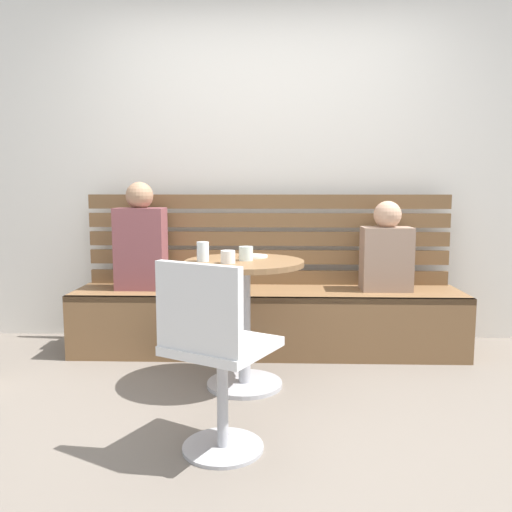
# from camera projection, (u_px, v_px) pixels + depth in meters

# --- Properties ---
(ground) EXTENTS (8.00, 8.00, 0.00)m
(ground) POSITION_uv_depth(u_px,v_px,m) (265.00, 428.00, 2.51)
(ground) COLOR #70665B
(back_wall) EXTENTS (5.20, 0.10, 2.90)m
(back_wall) POSITION_uv_depth(u_px,v_px,m) (268.00, 148.00, 3.95)
(back_wall) COLOR silver
(back_wall) RESTS_ON ground
(booth_bench) EXTENTS (2.70, 0.52, 0.44)m
(booth_bench) POSITION_uv_depth(u_px,v_px,m) (267.00, 321.00, 3.67)
(booth_bench) COLOR brown
(booth_bench) RESTS_ON ground
(booth_backrest) EXTENTS (2.65, 0.04, 0.66)m
(booth_backrest) POSITION_uv_depth(u_px,v_px,m) (268.00, 239.00, 3.83)
(booth_backrest) COLOR brown
(booth_backrest) RESTS_ON booth_bench
(cafe_table) EXTENTS (0.68, 0.68, 0.74)m
(cafe_table) POSITION_uv_depth(u_px,v_px,m) (244.00, 299.00, 2.98)
(cafe_table) COLOR #ADADB2
(cafe_table) RESTS_ON ground
(white_chair) EXTENTS (0.54, 0.54, 0.85)m
(white_chair) POSITION_uv_depth(u_px,v_px,m) (214.00, 351.00, 2.19)
(white_chair) COLOR #ADADB2
(white_chair) RESTS_ON ground
(person_adult) EXTENTS (0.34, 0.22, 0.75)m
(person_adult) POSITION_uv_depth(u_px,v_px,m) (141.00, 241.00, 3.66)
(person_adult) COLOR brown
(person_adult) RESTS_ON booth_bench
(person_child_left) EXTENTS (0.34, 0.22, 0.62)m
(person_child_left) POSITION_uv_depth(u_px,v_px,m) (386.00, 251.00, 3.61)
(person_child_left) COLOR #9E7F6B
(person_child_left) RESTS_ON booth_bench
(cup_ceramic_white) EXTENTS (0.08, 0.08, 0.07)m
(cup_ceramic_white) POSITION_uv_depth(u_px,v_px,m) (228.00, 257.00, 2.83)
(cup_ceramic_white) COLOR white
(cup_ceramic_white) RESTS_ON cafe_table
(cup_glass_short) EXTENTS (0.08, 0.08, 0.08)m
(cup_glass_short) POSITION_uv_depth(u_px,v_px,m) (246.00, 253.00, 2.94)
(cup_glass_short) COLOR silver
(cup_glass_short) RESTS_ON cafe_table
(cup_water_clear) EXTENTS (0.07, 0.07, 0.11)m
(cup_water_clear) POSITION_uv_depth(u_px,v_px,m) (203.00, 252.00, 2.90)
(cup_water_clear) COLOR white
(cup_water_clear) RESTS_ON cafe_table
(plate_small) EXTENTS (0.17, 0.17, 0.01)m
(plate_small) POSITION_uv_depth(u_px,v_px,m) (253.00, 256.00, 3.09)
(plate_small) COLOR white
(plate_small) RESTS_ON cafe_table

